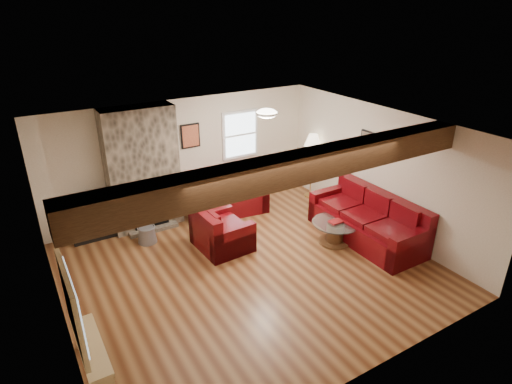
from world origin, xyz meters
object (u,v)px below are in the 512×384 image
sofa_three (367,218)px  coffee_table (335,232)px  armchair_red (222,228)px  loveseat (227,193)px  television (93,205)px  floor_lamp (313,144)px  tv_cabinet (96,226)px

sofa_three → coffee_table: size_ratio=2.63×
armchair_red → loveseat: bearing=-33.6°
sofa_three → loveseat: sofa_three is taller
loveseat → television: bearing=-178.2°
coffee_table → television: 4.72m
armchair_red → television: television is taller
coffee_table → floor_lamp: bearing=64.8°
floor_lamp → coffee_table: bearing=-115.2°
television → floor_lamp: bearing=-7.4°
tv_cabinet → floor_lamp: bearing=-7.4°
armchair_red → floor_lamp: bearing=-73.7°
sofa_three → loveseat: bearing=-144.7°
sofa_three → tv_cabinet: (-4.51, 2.80, -0.22)m
tv_cabinet → armchair_red: bearing=-39.7°
loveseat → coffee_table: size_ratio=1.84×
loveseat → television: 2.78m
sofa_three → armchair_red: bearing=-114.6°
sofa_three → tv_cabinet: 5.32m
armchair_red → floor_lamp: size_ratio=0.66×
floor_lamp → armchair_red: bearing=-160.8°
sofa_three → television: sofa_three is taller
sofa_three → television: 5.32m
sofa_three → coffee_table: sofa_three is taller
coffee_table → tv_cabinet: (-3.90, 2.61, 0.02)m
loveseat → television: size_ratio=2.20×
loveseat → floor_lamp: bearing=-1.0°
armchair_red → coffee_table: (1.94, -0.98, -0.19)m
loveseat → armchair_red: 1.54m
coffee_table → television: bearing=146.2°
television → floor_lamp: floor_lamp is taller
loveseat → armchair_red: loveseat is taller
armchair_red → tv_cabinet: bearing=47.4°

